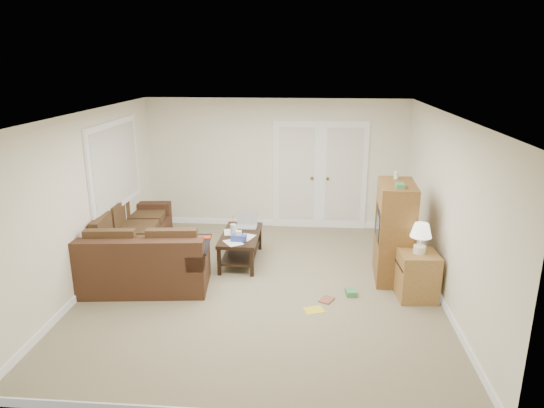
# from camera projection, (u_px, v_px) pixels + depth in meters

# --- Properties ---
(floor) EXTENTS (5.50, 5.50, 0.00)m
(floor) POSITION_uv_depth(u_px,v_px,m) (262.00, 287.00, 7.08)
(floor) COLOR gray
(floor) RESTS_ON ground
(ceiling) EXTENTS (5.00, 5.50, 0.02)m
(ceiling) POSITION_uv_depth(u_px,v_px,m) (261.00, 114.00, 6.36)
(ceiling) COLOR silver
(ceiling) RESTS_ON wall_back
(wall_left) EXTENTS (0.02, 5.50, 2.50)m
(wall_left) POSITION_uv_depth(u_px,v_px,m) (87.00, 201.00, 6.92)
(wall_left) COLOR white
(wall_left) RESTS_ON floor
(wall_right) EXTENTS (0.02, 5.50, 2.50)m
(wall_right) POSITION_uv_depth(u_px,v_px,m) (446.00, 209.00, 6.53)
(wall_right) COLOR white
(wall_right) RESTS_ON floor
(wall_back) EXTENTS (5.00, 0.02, 2.50)m
(wall_back) POSITION_uv_depth(u_px,v_px,m) (276.00, 164.00, 9.35)
(wall_back) COLOR white
(wall_back) RESTS_ON floor
(wall_front) EXTENTS (5.00, 0.02, 2.50)m
(wall_front) POSITION_uv_depth(u_px,v_px,m) (228.00, 298.00, 4.10)
(wall_front) COLOR white
(wall_front) RESTS_ON floor
(baseboards) EXTENTS (5.00, 5.50, 0.10)m
(baseboards) POSITION_uv_depth(u_px,v_px,m) (262.00, 283.00, 7.07)
(baseboards) COLOR silver
(baseboards) RESTS_ON floor
(french_doors) EXTENTS (1.80, 0.05, 2.13)m
(french_doors) POSITION_uv_depth(u_px,v_px,m) (320.00, 176.00, 9.31)
(french_doors) COLOR silver
(french_doors) RESTS_ON floor
(window_left) EXTENTS (0.05, 1.92, 1.42)m
(window_left) POSITION_uv_depth(u_px,v_px,m) (115.00, 166.00, 7.78)
(window_left) COLOR silver
(window_left) RESTS_ON wall_left
(sectional_sofa) EXTENTS (2.12, 2.83, 0.85)m
(sectional_sofa) POSITION_uv_depth(u_px,v_px,m) (137.00, 249.00, 7.59)
(sectional_sofa) COLOR #452A1A
(sectional_sofa) RESTS_ON floor
(coffee_table) EXTENTS (0.60, 1.19, 0.81)m
(coffee_table) POSITION_uv_depth(u_px,v_px,m) (241.00, 246.00, 7.91)
(coffee_table) COLOR black
(coffee_table) RESTS_ON floor
(tv_armoire) EXTENTS (0.56, 0.95, 1.59)m
(tv_armoire) POSITION_uv_depth(u_px,v_px,m) (394.00, 231.00, 7.18)
(tv_armoire) COLOR brown
(tv_armoire) RESTS_ON floor
(side_cabinet) EXTENTS (0.55, 0.55, 1.09)m
(side_cabinet) POSITION_uv_depth(u_px,v_px,m) (417.00, 272.00, 6.65)
(side_cabinet) COLOR olive
(side_cabinet) RESTS_ON floor
(space_heater) EXTENTS (0.11, 0.09, 0.27)m
(space_heater) POSITION_uv_depth(u_px,v_px,m) (382.00, 228.00, 9.16)
(space_heater) COLOR silver
(space_heater) RESTS_ON floor
(floor_magazine) EXTENTS (0.31, 0.27, 0.01)m
(floor_magazine) POSITION_uv_depth(u_px,v_px,m) (314.00, 310.00, 6.41)
(floor_magazine) COLOR yellow
(floor_magazine) RESTS_ON floor
(floor_greenbox) EXTENTS (0.16, 0.20, 0.07)m
(floor_greenbox) POSITION_uv_depth(u_px,v_px,m) (351.00, 292.00, 6.82)
(floor_greenbox) COLOR #3F8C4A
(floor_greenbox) RESTS_ON floor
(floor_book) EXTENTS (0.24, 0.27, 0.02)m
(floor_book) POSITION_uv_depth(u_px,v_px,m) (322.00, 298.00, 6.71)
(floor_book) COLOR brown
(floor_book) RESTS_ON floor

